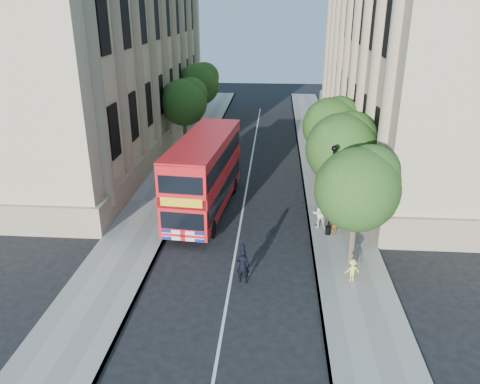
% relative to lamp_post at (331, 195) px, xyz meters
% --- Properties ---
extents(ground, '(120.00, 120.00, 0.00)m').
position_rel_lamp_post_xyz_m(ground, '(-5.00, -6.00, -2.51)').
color(ground, black).
rests_on(ground, ground).
extents(pavement_right, '(3.50, 80.00, 0.12)m').
position_rel_lamp_post_xyz_m(pavement_right, '(0.75, 4.00, -2.45)').
color(pavement_right, gray).
rests_on(pavement_right, ground).
extents(pavement_left, '(3.50, 80.00, 0.12)m').
position_rel_lamp_post_xyz_m(pavement_left, '(-10.75, 4.00, -2.45)').
color(pavement_left, gray).
rests_on(pavement_left, ground).
extents(building_right, '(12.00, 38.00, 18.00)m').
position_rel_lamp_post_xyz_m(building_right, '(8.80, 18.00, 6.49)').
color(building_right, tan).
rests_on(building_right, ground).
extents(building_left, '(12.00, 38.00, 18.00)m').
position_rel_lamp_post_xyz_m(building_left, '(-18.80, 18.00, 6.49)').
color(building_left, tan).
rests_on(building_left, ground).
extents(tree_right_near, '(4.00, 4.00, 6.08)m').
position_rel_lamp_post_xyz_m(tree_right_near, '(0.84, -2.97, 1.74)').
color(tree_right_near, '#473828').
rests_on(tree_right_near, ground).
extents(tree_right_mid, '(4.20, 4.20, 6.37)m').
position_rel_lamp_post_xyz_m(tree_right_mid, '(0.84, 3.03, 1.93)').
color(tree_right_mid, '#473828').
rests_on(tree_right_mid, ground).
extents(tree_right_far, '(4.00, 4.00, 6.15)m').
position_rel_lamp_post_xyz_m(tree_right_far, '(0.84, 9.03, 1.80)').
color(tree_right_far, '#473828').
rests_on(tree_right_far, ground).
extents(tree_left_far, '(4.00, 4.00, 6.30)m').
position_rel_lamp_post_xyz_m(tree_left_far, '(-10.96, 16.03, 1.93)').
color(tree_left_far, '#473828').
rests_on(tree_left_far, ground).
extents(tree_left_back, '(4.20, 4.20, 6.65)m').
position_rel_lamp_post_xyz_m(tree_left_back, '(-10.96, 24.03, 2.20)').
color(tree_left_back, '#473828').
rests_on(tree_left_back, ground).
extents(lamp_post, '(0.32, 0.32, 5.16)m').
position_rel_lamp_post_xyz_m(lamp_post, '(0.00, 0.00, 0.00)').
color(lamp_post, black).
rests_on(lamp_post, pavement_right).
extents(double_decker_bus, '(3.55, 10.23, 4.63)m').
position_rel_lamp_post_xyz_m(double_decker_bus, '(-7.32, 2.91, 0.05)').
color(double_decker_bus, red).
rests_on(double_decker_bus, ground).
extents(box_van, '(2.40, 5.22, 2.91)m').
position_rel_lamp_post_xyz_m(box_van, '(-7.54, 9.64, -1.08)').
color(box_van, black).
rests_on(box_van, ground).
extents(police_constable, '(0.67, 0.47, 1.74)m').
position_rel_lamp_post_xyz_m(police_constable, '(-4.42, -5.00, -1.64)').
color(police_constable, black).
rests_on(police_constable, ground).
extents(woman_pedestrian, '(0.92, 0.76, 1.71)m').
position_rel_lamp_post_xyz_m(woman_pedestrian, '(-0.45, 0.92, -1.53)').
color(woman_pedestrian, silver).
rests_on(woman_pedestrian, pavement_right).
extents(child_a, '(0.62, 0.30, 1.03)m').
position_rel_lamp_post_xyz_m(child_a, '(0.34, 0.06, -1.88)').
color(child_a, '#C48322').
rests_on(child_a, pavement_right).
extents(child_b, '(0.79, 0.59, 1.10)m').
position_rel_lamp_post_xyz_m(child_b, '(0.63, -4.65, -1.84)').
color(child_b, '#F6EC53').
rests_on(child_b, pavement_right).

